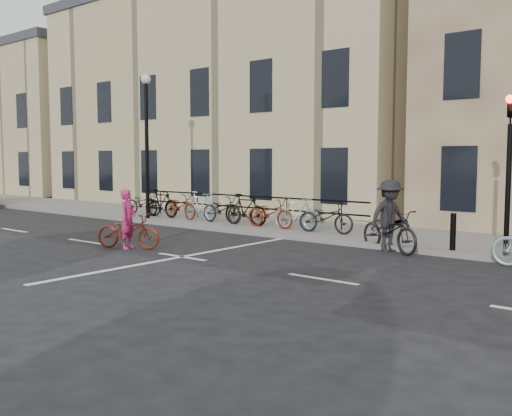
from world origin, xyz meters
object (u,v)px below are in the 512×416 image
Objects in this scene: traffic_light at (509,155)px; lamp_post at (147,128)px; cyclist_pink at (128,228)px; cyclist_dark at (390,224)px.

lamp_post is (-12.70, 0.06, 1.04)m from traffic_light.
lamp_post is 6.91m from cyclist_pink.
traffic_light is 9.52m from cyclist_pink.
traffic_light is at bearing -56.35° from cyclist_dark.
traffic_light is at bearing -0.27° from lamp_post.
cyclist_dark is (5.55, 3.89, 0.18)m from cyclist_pink.
cyclist_dark is at bearing -79.50° from cyclist_pink.
traffic_light is 2.10× the size of cyclist_pink.
cyclist_pink is at bearing 149.40° from cyclist_dark.
cyclist_pink is 6.78m from cyclist_dark.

